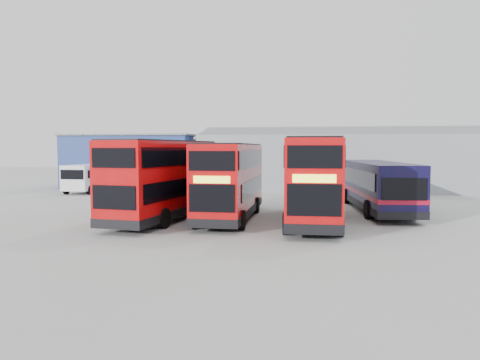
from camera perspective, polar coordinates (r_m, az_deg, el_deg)
ground_plane at (r=26.32m, az=2.35°, el=-4.53°), size 120.00×120.00×0.00m
office_block at (r=46.96m, az=-12.55°, el=2.29°), size 12.30×8.32×5.12m
maintenance_shed at (r=46.22m, az=14.89°, el=2.25°), size 30.50×12.00×5.89m
double_decker_left at (r=25.47m, az=-9.19°, el=-0.04°), size 3.83×10.34×4.28m
double_decker_centre at (r=25.41m, az=-1.12°, el=-0.19°), size 2.58×9.76×4.11m
double_decker_right at (r=24.36m, az=8.76°, el=-0.11°), size 2.72×10.38×4.37m
single_decker_blue at (r=29.65m, az=16.42°, el=-0.83°), size 3.49×11.27×3.01m
panel_van at (r=42.54m, az=-17.95°, el=0.37°), size 2.51×5.62×2.43m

